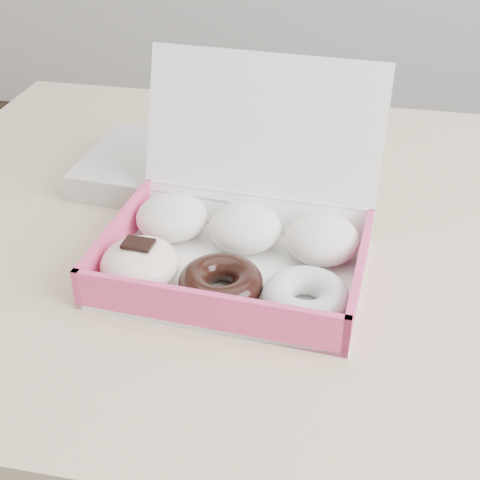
# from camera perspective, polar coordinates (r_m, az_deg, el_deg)

# --- Properties ---
(table) EXTENTS (1.20, 0.80, 0.75)m
(table) POSITION_cam_1_polar(r_m,az_deg,el_deg) (0.87, 8.90, -3.52)
(table) COLOR #C9B584
(table) RESTS_ON ground
(donut_box) EXTENTS (0.30, 0.28, 0.20)m
(donut_box) POSITION_cam_1_polar(r_m,az_deg,el_deg) (0.73, -0.42, 0.01)
(donut_box) COLOR white
(donut_box) RESTS_ON table
(newspapers) EXTENTS (0.23, 0.19, 0.04)m
(newspapers) POSITION_cam_1_polar(r_m,az_deg,el_deg) (0.91, -6.07, 6.00)
(newspapers) COLOR silver
(newspapers) RESTS_ON table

